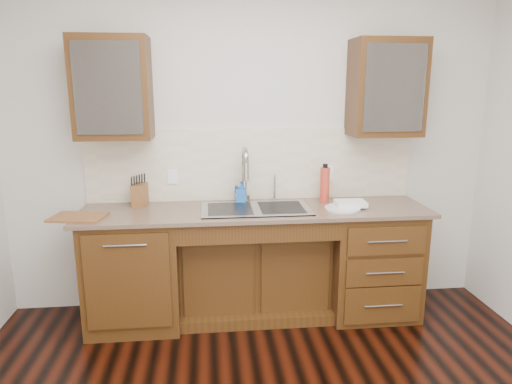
{
  "coord_description": "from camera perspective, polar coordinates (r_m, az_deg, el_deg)",
  "views": [
    {
      "loc": [
        -0.35,
        -1.98,
        1.85
      ],
      "look_at": [
        0.0,
        1.4,
        1.05
      ],
      "focal_mm": 32.0,
      "sensor_mm": 36.0,
      "label": 1
    }
  ],
  "objects": [
    {
      "name": "cup_left_a",
      "position": [
        3.64,
        -18.43,
        11.38
      ],
      "size": [
        0.16,
        0.16,
        0.09
      ],
      "primitive_type": "imported",
      "rotation": [
        0.0,
        0.0,
        0.38
      ],
      "color": "silver",
      "rests_on": "upper_cabinet_left"
    },
    {
      "name": "countertop",
      "position": [
        3.55,
        -0.04,
        -2.34
      ],
      "size": [
        2.7,
        0.65,
        0.03
      ],
      "primitive_type": "cube",
      "color": "#84705B",
      "rests_on": "base_cabinet_left"
    },
    {
      "name": "base_cabinet_center",
      "position": [
        3.83,
        -0.21,
        -9.8
      ],
      "size": [
        1.2,
        0.44,
        0.7
      ],
      "primitive_type": "cube",
      "color": "#593014",
      "rests_on": "ground"
    },
    {
      "name": "filter_tap",
      "position": [
        3.76,
        2.33,
        0.64
      ],
      "size": [
        0.02,
        0.02,
        0.24
      ],
      "primitive_type": "cylinder",
      "color": "#999993",
      "rests_on": "countertop"
    },
    {
      "name": "outlet_right",
      "position": [
        3.9,
        9.03,
        2.32
      ],
      "size": [
        0.08,
        0.01,
        0.12
      ],
      "primitive_type": "cube",
      "color": "white",
      "rests_on": "backsplash"
    },
    {
      "name": "cutting_board",
      "position": [
        3.54,
        -21.34,
        -2.94
      ],
      "size": [
        0.41,
        0.32,
        0.02
      ],
      "primitive_type": "cube",
      "rotation": [
        0.0,
        0.0,
        -0.17
      ],
      "color": "#AA7353",
      "rests_on": "countertop"
    },
    {
      "name": "faucet",
      "position": [
        3.7,
        -1.47,
        1.73
      ],
      "size": [
        0.04,
        0.04,
        0.4
      ],
      "primitive_type": "cylinder",
      "color": "#999993",
      "rests_on": "countertop"
    },
    {
      "name": "wall_back",
      "position": [
        3.82,
        -0.63,
        5.75
      ],
      "size": [
        4.0,
        0.1,
        2.7
      ],
      "primitive_type": "cube",
      "color": "beige",
      "rests_on": "ground"
    },
    {
      "name": "water_bottle",
      "position": [
        3.77,
        8.58,
        0.9
      ],
      "size": [
        0.1,
        0.1,
        0.29
      ],
      "primitive_type": "cylinder",
      "rotation": [
        0.0,
        0.0,
        -0.32
      ],
      "color": "#B43423",
      "rests_on": "countertop"
    },
    {
      "name": "soap_bottle",
      "position": [
        3.71,
        -1.85,
        -0.01
      ],
      "size": [
        0.09,
        0.1,
        0.18
      ],
      "primitive_type": "imported",
      "rotation": [
        0.0,
        0.0,
        -0.18
      ],
      "color": "blue",
      "rests_on": "countertop"
    },
    {
      "name": "cup_left_b",
      "position": [
        3.6,
        -15.16,
        11.59
      ],
      "size": [
        0.12,
        0.12,
        0.1
      ],
      "primitive_type": "imported",
      "rotation": [
        0.0,
        0.0,
        0.24
      ],
      "color": "silver",
      "rests_on": "upper_cabinet_left"
    },
    {
      "name": "outlet_left",
      "position": [
        3.78,
        -10.37,
        1.92
      ],
      "size": [
        0.08,
        0.01,
        0.12
      ],
      "primitive_type": "cube",
      "color": "white",
      "rests_on": "backsplash"
    },
    {
      "name": "knife_block",
      "position": [
        3.74,
        -14.33,
        -0.35
      ],
      "size": [
        0.12,
        0.17,
        0.17
      ],
      "primitive_type": "cube",
      "rotation": [
        0.0,
        0.0,
        -0.15
      ],
      "color": "brown",
      "rests_on": "countertop"
    },
    {
      "name": "plate",
      "position": [
        3.59,
        10.76,
        -2.02
      ],
      "size": [
        0.29,
        0.29,
        0.02
      ],
      "primitive_type": "cylinder",
      "rotation": [
        0.0,
        0.0,
        -0.04
      ],
      "color": "silver",
      "rests_on": "countertop"
    },
    {
      "name": "upper_cabinet_left",
      "position": [
        3.62,
        -17.48,
        12.27
      ],
      "size": [
        0.55,
        0.34,
        0.75
      ],
      "primitive_type": "cube",
      "color": "#593014",
      "rests_on": "wall_back"
    },
    {
      "name": "cup_right_a",
      "position": [
        3.78,
        13.92,
        11.79
      ],
      "size": [
        0.16,
        0.16,
        0.11
      ],
      "primitive_type": "imported",
      "rotation": [
        0.0,
        0.0,
        -0.18
      ],
      "color": "silver",
      "rests_on": "upper_cabinet_right"
    },
    {
      "name": "dish_towel",
      "position": [
        3.65,
        11.73,
        -1.4
      ],
      "size": [
        0.24,
        0.18,
        0.04
      ],
      "primitive_type": "cube",
      "rotation": [
        0.0,
        0.0,
        -0.04
      ],
      "color": "silver",
      "rests_on": "plate"
    },
    {
      "name": "base_cabinet_left",
      "position": [
        3.74,
        -14.89,
        -9.34
      ],
      "size": [
        0.7,
        0.62,
        0.88
      ],
      "primitive_type": "cube",
      "color": "#593014",
      "rests_on": "ground"
    },
    {
      "name": "cup_right_b",
      "position": [
        3.86,
        17.2,
        11.46
      ],
      "size": [
        0.11,
        0.11,
        0.08
      ],
      "primitive_type": "imported",
      "rotation": [
        0.0,
        0.0,
        0.29
      ],
      "color": "white",
      "rests_on": "upper_cabinet_right"
    },
    {
      "name": "base_cabinet_right",
      "position": [
        3.92,
        14.04,
        -8.24
      ],
      "size": [
        0.7,
        0.62,
        0.88
      ],
      "primitive_type": "cube",
      "color": "#593014",
      "rests_on": "ground"
    },
    {
      "name": "sink",
      "position": [
        3.55,
        -0.02,
        -3.5
      ],
      "size": [
        0.84,
        0.46,
        0.19
      ],
      "primitive_type": "cube",
      "color": "#9E9EA5",
      "rests_on": "countertop"
    },
    {
      "name": "upper_cabinet_right",
      "position": [
        3.82,
        15.94,
        12.39
      ],
      "size": [
        0.55,
        0.34,
        0.75
      ],
      "primitive_type": "cube",
      "color": "#593014",
      "rests_on": "wall_back"
    },
    {
      "name": "backsplash",
      "position": [
        3.79,
        -0.54,
        3.45
      ],
      "size": [
        2.7,
        0.02,
        0.59
      ],
      "primitive_type": "cube",
      "color": "beige",
      "rests_on": "wall_back"
    }
  ]
}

